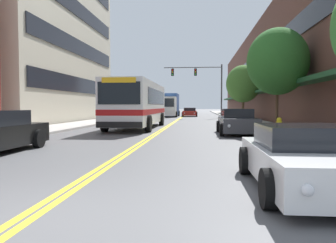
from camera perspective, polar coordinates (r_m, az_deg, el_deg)
ground_plane at (r=41.18m, az=2.15°, el=0.59°), size 240.00×240.00×0.00m
sidewalk_left at (r=42.16m, az=-7.41°, el=0.72°), size 3.02×106.00×0.15m
sidewalk_right at (r=41.38m, az=11.89°, el=0.65°), size 3.02×106.00×0.15m
centre_line at (r=41.18m, az=2.15°, el=0.60°), size 0.34×106.00×0.01m
storefront_row_right at (r=42.56m, az=19.74°, el=7.81°), size 9.10×68.00×10.86m
city_bus at (r=22.97m, az=-5.20°, el=3.26°), size 2.91×10.96×3.09m
car_navy_parked_left_mid at (r=34.21m, az=-5.91°, el=1.15°), size 2.16×4.22×1.30m
car_white_parked_right_foreground at (r=6.56m, az=22.98°, el=-6.03°), size 2.09×4.17×1.17m
car_dark_grey_parked_right_mid at (r=18.21m, az=11.96°, el=-0.12°), size 2.08×4.56×1.38m
car_red_moving_lead at (r=47.86m, az=3.83°, el=1.60°), size 2.21×4.58×1.27m
box_truck at (r=46.98m, az=0.21°, el=2.92°), size 2.71×7.60×3.31m
traffic_signal_mast at (r=42.41m, az=5.90°, el=7.27°), size 7.47×0.38×6.82m
street_tree_right_mid at (r=20.43m, az=18.54°, el=9.86°), size 3.54×3.54×5.92m
street_tree_right_far at (r=33.57m, az=12.96°, el=6.41°), size 3.37×3.37×5.44m
fire_hydrant at (r=15.59m, az=18.77°, el=-0.91°), size 0.33×0.25×0.86m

